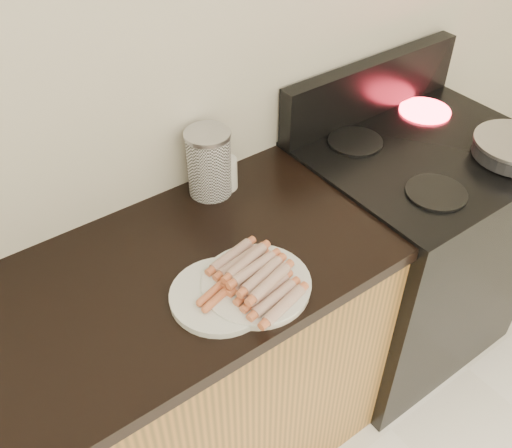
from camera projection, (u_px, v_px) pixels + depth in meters
wall_back at (155, 64)px, 1.44m from camera, size 4.00×0.04×2.60m
stove at (406, 250)px, 2.15m from camera, size 0.76×0.65×0.91m
stove_panel at (371, 88)px, 1.96m from camera, size 0.76×0.06×0.20m
burner_near_left at (436, 193)px, 1.67m from camera, size 0.18×0.18×0.01m
burner_near_right at (507, 154)px, 1.82m from camera, size 0.18×0.18×0.01m
burner_far_left at (355, 141)px, 1.87m from camera, size 0.18×0.18×0.01m
burner_far_right at (425, 111)px, 2.03m from camera, size 0.18×0.18×0.01m
main_plate at (256, 286)px, 1.40m from camera, size 0.35×0.35×0.02m
side_plate at (221, 295)px, 1.37m from camera, size 0.30×0.30×0.02m
hotdog_pile at (256, 277)px, 1.38m from camera, size 0.13×0.26×0.05m
plain_sausages at (220, 290)px, 1.36m from camera, size 0.13×0.08×0.02m
canister at (209, 163)px, 1.63m from camera, size 0.13×0.13×0.20m
mug at (224, 173)px, 1.69m from camera, size 0.08×0.08×0.10m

